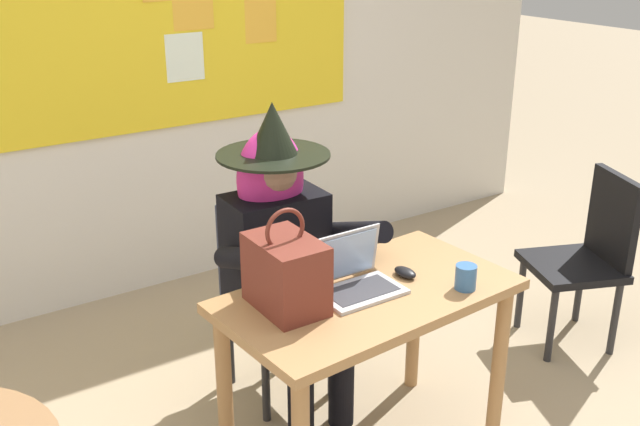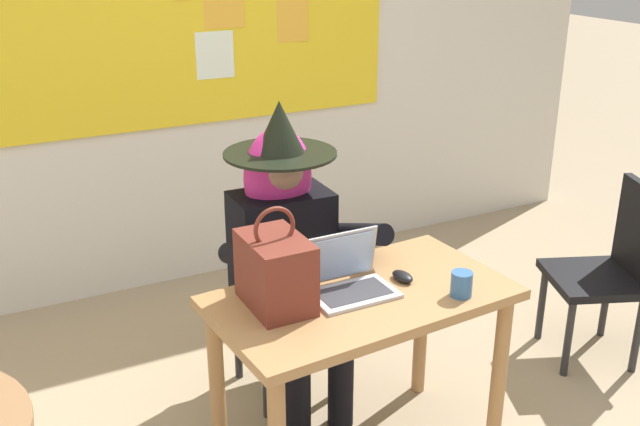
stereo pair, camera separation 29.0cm
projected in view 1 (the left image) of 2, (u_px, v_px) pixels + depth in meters
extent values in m
cube|color=silver|center=(155.00, 39.00, 4.04)|extent=(5.60, 0.10, 2.86)
cube|color=yellow|center=(158.00, 18.00, 3.95)|extent=(2.40, 0.02, 1.20)
cube|color=white|center=(185.00, 57.00, 4.09)|extent=(0.22, 0.01, 0.26)
cube|color=gold|center=(258.00, 20.00, 4.27)|extent=(0.23, 0.01, 0.26)
cube|color=gold|center=(193.00, 8.00, 4.03)|extent=(0.24, 0.01, 0.23)
cube|color=#A37547|center=(369.00, 296.00, 2.78)|extent=(1.15, 0.69, 0.04)
cylinder|color=#A37547|center=(499.00, 365.00, 3.02)|extent=(0.06, 0.06, 0.71)
cylinder|color=#A37547|center=(225.00, 397.00, 2.82)|extent=(0.06, 0.06, 0.71)
cylinder|color=#A37547|center=(414.00, 317.00, 3.38)|extent=(0.06, 0.06, 0.71)
cube|color=#2D3347|center=(279.00, 309.00, 3.32)|extent=(0.42, 0.42, 0.04)
cube|color=#2D3347|center=(257.00, 245.00, 3.38)|extent=(0.38, 0.04, 0.45)
cylinder|color=#262628|center=(332.00, 357.00, 3.36)|extent=(0.04, 0.04, 0.39)
cylinder|color=#262628|center=(266.00, 381.00, 3.18)|extent=(0.04, 0.04, 0.39)
cylinder|color=#262628|center=(293.00, 325.00, 3.62)|extent=(0.04, 0.04, 0.39)
cylinder|color=#262628|center=(230.00, 346.00, 3.45)|extent=(0.04, 0.04, 0.39)
cylinder|color=black|center=(341.00, 379.00, 3.16)|extent=(0.11, 0.11, 0.43)
cylinder|color=black|center=(301.00, 394.00, 3.06)|extent=(0.11, 0.11, 0.43)
cylinder|color=black|center=(320.00, 312.00, 3.20)|extent=(0.16, 0.42, 0.15)
cylinder|color=black|center=(280.00, 324.00, 3.11)|extent=(0.16, 0.42, 0.15)
cube|color=black|center=(275.00, 251.00, 3.24)|extent=(0.43, 0.27, 0.52)
cylinder|color=black|center=(353.00, 232.00, 3.14)|extent=(0.10, 0.47, 0.24)
cylinder|color=black|center=(247.00, 259.00, 2.89)|extent=(0.10, 0.47, 0.24)
sphere|color=#A37A60|center=(274.00, 172.00, 3.10)|extent=(0.20, 0.20, 0.20)
ellipsoid|color=#D82D8C|center=(270.00, 179.00, 3.14)|extent=(0.31, 0.23, 0.44)
cylinder|color=black|center=(273.00, 155.00, 3.08)|extent=(0.48, 0.48, 0.01)
cone|color=black|center=(273.00, 129.00, 3.04)|extent=(0.21, 0.21, 0.22)
cube|color=#B7B7BC|center=(361.00, 292.00, 2.75)|extent=(0.31, 0.20, 0.01)
cube|color=#333338|center=(361.00, 290.00, 2.75)|extent=(0.26, 0.14, 0.00)
cube|color=#B7B7BC|center=(343.00, 255.00, 2.80)|extent=(0.31, 0.04, 0.20)
cube|color=#99B7E0|center=(345.00, 256.00, 2.79)|extent=(0.27, 0.03, 0.17)
ellipsoid|color=black|center=(405.00, 272.00, 2.88)|extent=(0.07, 0.11, 0.03)
cube|color=maroon|center=(286.00, 274.00, 2.61)|extent=(0.20, 0.30, 0.26)
torus|color=maroon|center=(285.00, 229.00, 2.55)|extent=(0.16, 0.02, 0.16)
cylinder|color=#336099|center=(466.00, 277.00, 2.77)|extent=(0.08, 0.08, 0.09)
cube|color=black|center=(572.00, 266.00, 3.72)|extent=(0.55, 0.55, 0.04)
cube|color=black|center=(613.00, 218.00, 3.67)|extent=(0.18, 0.37, 0.45)
cylinder|color=#262628|center=(551.00, 325.00, 3.62)|extent=(0.04, 0.04, 0.40)
cylinder|color=#262628|center=(520.00, 293.00, 3.93)|extent=(0.04, 0.04, 0.40)
cylinder|color=#262628|center=(615.00, 318.00, 3.68)|extent=(0.04, 0.04, 0.40)
cylinder|color=#262628|center=(579.00, 287.00, 3.99)|extent=(0.04, 0.04, 0.40)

